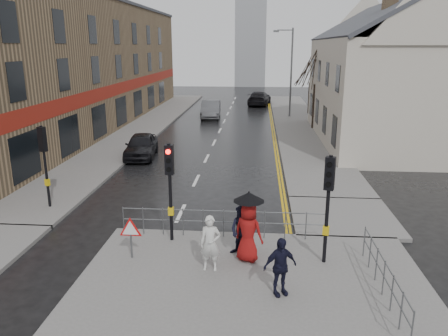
% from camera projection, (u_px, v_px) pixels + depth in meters
% --- Properties ---
extents(ground, '(120.00, 120.00, 0.00)m').
position_uv_depth(ground, '(165.00, 246.00, 14.90)').
color(ground, black).
rests_on(ground, ground).
extents(near_pavement, '(10.00, 9.00, 0.14)m').
position_uv_depth(near_pavement, '(251.00, 307.00, 11.30)').
color(near_pavement, '#605E5B').
rests_on(near_pavement, ground).
extents(left_pavement, '(4.00, 44.00, 0.14)m').
position_uv_depth(left_pavement, '(147.00, 124.00, 37.45)').
color(left_pavement, '#605E5B').
rests_on(left_pavement, ground).
extents(right_pavement, '(4.00, 40.00, 0.14)m').
position_uv_depth(right_pavement, '(297.00, 122.00, 38.38)').
color(right_pavement, '#605E5B').
rests_on(right_pavement, ground).
extents(pavement_bridge_right, '(4.00, 4.20, 0.14)m').
position_uv_depth(pavement_bridge_right, '(343.00, 216.00, 17.27)').
color(pavement_bridge_right, '#605E5B').
rests_on(pavement_bridge_right, ground).
extents(building_left_terrace, '(8.00, 42.00, 10.00)m').
position_uv_depth(building_left_terrace, '(74.00, 66.00, 35.58)').
color(building_left_terrace, '#836A4B').
rests_on(building_left_terrace, ground).
extents(building_right_cream, '(9.00, 16.40, 10.10)m').
position_uv_depth(building_right_cream, '(389.00, 73.00, 29.96)').
color(building_right_cream, beige).
rests_on(building_right_cream, ground).
extents(church_tower, '(5.00, 5.00, 18.00)m').
position_uv_depth(church_tower, '(251.00, 30.00, 71.85)').
color(church_tower, gray).
rests_on(church_tower, ground).
extents(traffic_signal_near_left, '(0.28, 0.27, 3.40)m').
position_uv_depth(traffic_signal_near_left, '(170.00, 175.00, 14.41)').
color(traffic_signal_near_left, black).
rests_on(traffic_signal_near_left, near_pavement).
extents(traffic_signal_near_right, '(0.34, 0.33, 3.40)m').
position_uv_depth(traffic_signal_near_right, '(329.00, 191.00, 12.88)').
color(traffic_signal_near_right, black).
rests_on(traffic_signal_near_right, near_pavement).
extents(traffic_signal_far_left, '(0.34, 0.33, 3.40)m').
position_uv_depth(traffic_signal_far_left, '(44.00, 152.00, 17.54)').
color(traffic_signal_far_left, black).
rests_on(traffic_signal_far_left, left_pavement).
extents(guard_railing_front, '(7.14, 0.04, 1.00)m').
position_uv_depth(guard_railing_front, '(223.00, 217.00, 15.10)').
color(guard_railing_front, '#595B5E').
rests_on(guard_railing_front, near_pavement).
extents(guard_railing_side, '(0.04, 4.54, 1.00)m').
position_uv_depth(guard_railing_side, '(384.00, 271.00, 11.54)').
color(guard_railing_side, '#595B5E').
rests_on(guard_railing_side, near_pavement).
extents(warning_sign, '(0.80, 0.07, 1.35)m').
position_uv_depth(warning_sign, '(130.00, 231.00, 13.53)').
color(warning_sign, '#595B5E').
rests_on(warning_sign, near_pavement).
extents(street_lamp, '(1.83, 0.25, 8.00)m').
position_uv_depth(street_lamp, '(289.00, 67.00, 40.05)').
color(street_lamp, '#595B5E').
rests_on(street_lamp, right_pavement).
extents(tree_near, '(2.40, 2.40, 6.58)m').
position_uv_depth(tree_near, '(316.00, 65.00, 34.05)').
color(tree_near, black).
rests_on(tree_near, right_pavement).
extents(tree_far, '(2.40, 2.40, 5.64)m').
position_uv_depth(tree_far, '(311.00, 69.00, 41.88)').
color(tree_far, black).
rests_on(tree_far, right_pavement).
extents(pedestrian_a, '(0.63, 0.42, 1.69)m').
position_uv_depth(pedestrian_a, '(210.00, 243.00, 12.83)').
color(pedestrian_a, silver).
rests_on(pedestrian_a, near_pavement).
extents(pedestrian_b, '(1.00, 0.91, 1.66)m').
position_uv_depth(pedestrian_b, '(242.00, 231.00, 13.69)').
color(pedestrian_b, black).
rests_on(pedestrian_b, near_pavement).
extents(pedestrian_with_umbrella, '(1.09, 0.96, 2.23)m').
position_uv_depth(pedestrian_with_umbrella, '(248.00, 225.00, 13.30)').
color(pedestrian_with_umbrella, maroon).
rests_on(pedestrian_with_umbrella, near_pavement).
extents(pedestrian_d, '(1.04, 0.76, 1.63)m').
position_uv_depth(pedestrian_d, '(280.00, 267.00, 11.54)').
color(pedestrian_d, black).
rests_on(pedestrian_d, near_pavement).
extents(car_parked, '(2.14, 4.42, 1.45)m').
position_uv_depth(car_parked, '(141.00, 146.00, 26.53)').
color(car_parked, black).
rests_on(car_parked, ground).
extents(car_mid, '(1.95, 4.93, 1.60)m').
position_uv_depth(car_mid, '(211.00, 109.00, 41.14)').
color(car_mid, '#4C4E51').
rests_on(car_mid, ground).
extents(car_far, '(2.89, 5.64, 1.57)m').
position_uv_depth(car_far, '(259.00, 98.00, 49.84)').
color(car_far, black).
rests_on(car_far, ground).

